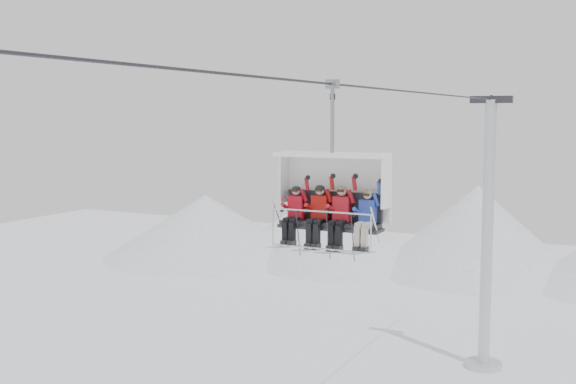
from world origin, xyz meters
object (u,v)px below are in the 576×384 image
at_px(skier_center_left, 319,213).
at_px(skier_center_right, 340,214).
at_px(lift_tower_right, 487,254).
at_px(skier_far_left, 295,213).
at_px(chairlift_carrier, 334,190).
at_px(skier_far_right, 366,218).

distance_m(skier_center_left, skier_center_right, 0.57).
bearing_deg(lift_tower_right, skier_center_right, -89.13).
relative_size(skier_far_left, skier_center_right, 1.00).
xyz_separation_m(chairlift_carrier, skier_far_left, (-0.91, -0.33, -0.57)).
distance_m(skier_far_left, skier_center_left, 0.64).
distance_m(skier_center_left, skier_far_right, 1.22).
bearing_deg(lift_tower_right, skier_far_left, -92.64).
relative_size(lift_tower_right, chairlift_carrier, 3.38).
relative_size(lift_tower_right, skier_center_left, 7.99).
height_order(lift_tower_right, skier_far_left, lift_tower_right).
bearing_deg(skier_far_left, lift_tower_right, 87.36).
bearing_deg(skier_far_left, skier_center_right, 0.38).
bearing_deg(skier_far_left, skier_far_right, -0.04).
distance_m(lift_tower_right, skier_center_left, 20.28).
bearing_deg(skier_center_left, skier_far_left, -179.43).
distance_m(chairlift_carrier, skier_center_left, 0.69).
xyz_separation_m(skier_center_left, skier_center_right, (0.57, 0.00, 0.01)).
bearing_deg(skier_far_right, skier_center_right, 179.18).
relative_size(skier_center_left, skier_far_right, 1.00).
height_order(chairlift_carrier, skier_far_left, chairlift_carrier).
height_order(skier_center_left, skier_far_right, skier_center_left).
xyz_separation_m(lift_tower_right, chairlift_carrier, (0.00, -19.47, 4.97)).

